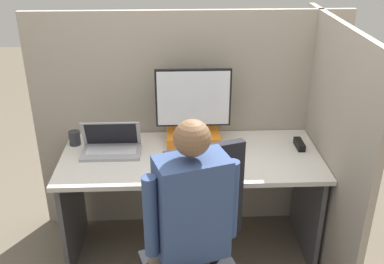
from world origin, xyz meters
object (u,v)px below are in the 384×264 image
at_px(person, 189,233).
at_px(paper_box, 193,138).
at_px(pen_cup, 75,138).
at_px(monitor, 193,101).
at_px(carrot_toy, 239,164).
at_px(laptop, 111,147).
at_px(stapler, 299,144).
at_px(office_chair, 197,246).

bearing_deg(person, paper_box, 86.18).
bearing_deg(pen_cup, monitor, 0.16).
relative_size(monitor, person, 0.37).
bearing_deg(paper_box, carrot_toy, -53.08).
relative_size(paper_box, pen_cup, 3.71).
bearing_deg(pen_cup, laptop, -26.49).
relative_size(paper_box, carrot_toy, 2.28).
xyz_separation_m(carrot_toy, pen_cup, (-1.05, 0.35, 0.03)).
distance_m(stapler, carrot_toy, 0.50).
relative_size(office_chair, person, 0.81).
bearing_deg(person, office_chair, 72.49).
xyz_separation_m(paper_box, laptop, (-0.53, -0.13, 0.01)).
bearing_deg(laptop, office_chair, -53.51).
distance_m(carrot_toy, person, 0.72).
bearing_deg(person, carrot_toy, 63.06).
xyz_separation_m(monitor, office_chair, (-0.02, -0.83, -0.49)).
xyz_separation_m(laptop, office_chair, (0.52, -0.70, -0.24)).
relative_size(monitor, pen_cup, 5.15).
xyz_separation_m(monitor, stapler, (0.70, -0.11, -0.27)).
bearing_deg(pen_cup, paper_box, -0.04).
height_order(monitor, office_chair, monitor).
height_order(stapler, pen_cup, pen_cup).
bearing_deg(paper_box, office_chair, -91.09).
bearing_deg(office_chair, paper_box, 88.91).
distance_m(paper_box, office_chair, 0.86).
height_order(laptop, carrot_toy, laptop).
xyz_separation_m(paper_box, office_chair, (-0.02, -0.83, -0.23)).
relative_size(monitor, laptop, 1.31).
distance_m(paper_box, monitor, 0.26).
distance_m(stapler, person, 1.17).
relative_size(laptop, person, 0.28).
bearing_deg(laptop, monitor, 13.74).
bearing_deg(person, laptop, 118.58).
distance_m(carrot_toy, pen_cup, 1.11).
bearing_deg(pen_cup, person, -53.70).
bearing_deg(monitor, person, -93.81).
relative_size(paper_box, monitor, 0.72).
distance_m(laptop, stapler, 1.23).
bearing_deg(office_chair, pen_cup, 133.10).
xyz_separation_m(stapler, carrot_toy, (-0.44, -0.24, -0.00)).
xyz_separation_m(monitor, laptop, (-0.53, -0.13, -0.25)).
distance_m(laptop, person, 0.98).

